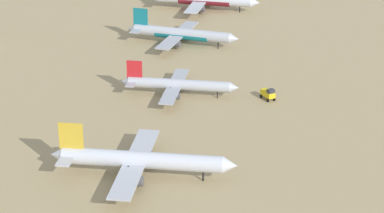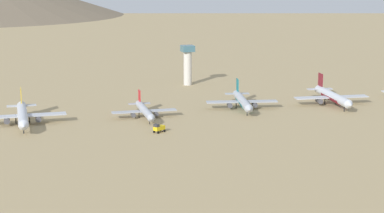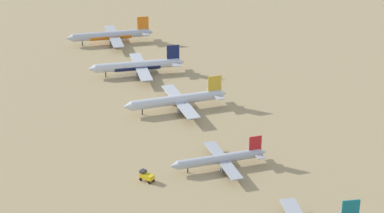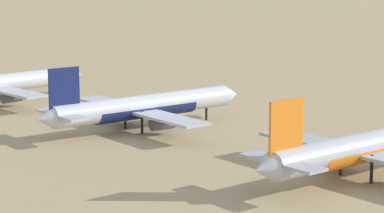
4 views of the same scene
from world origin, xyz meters
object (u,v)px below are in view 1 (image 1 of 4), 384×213
at_px(parked_jet_3, 177,85).
at_px(parked_jet_5, 204,0).
at_px(parked_jet_4, 181,34).
at_px(parked_jet_2, 140,160).
at_px(service_truck, 268,93).

bearing_deg(parked_jet_3, parked_jet_5, 90.11).
relative_size(parked_jet_3, parked_jet_4, 0.87).
height_order(parked_jet_2, parked_jet_4, parked_jet_2).
bearing_deg(parked_jet_2, parked_jet_5, 88.92).
bearing_deg(parked_jet_3, parked_jet_2, -93.19).
height_order(parked_jet_4, parked_jet_5, parked_jet_5).
distance_m(parked_jet_2, parked_jet_5, 152.19).
relative_size(parked_jet_2, service_truck, 8.34).
bearing_deg(service_truck, parked_jet_2, -120.12).
bearing_deg(service_truck, parked_jet_3, 178.82).
bearing_deg(parked_jet_4, parked_jet_3, -84.78).
bearing_deg(parked_jet_4, parked_jet_5, 84.65).
distance_m(parked_jet_5, service_truck, 102.17).
xyz_separation_m(parked_jet_4, parked_jet_5, (4.42, 47.14, 0.35)).
distance_m(parked_jet_2, service_truck, 62.58).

